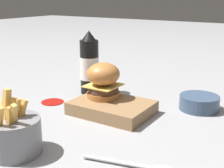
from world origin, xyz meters
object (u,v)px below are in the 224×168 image
ketchup_bottle (89,65)px  fries_basket (14,135)px  side_bowl (199,102)px  serving_board (112,108)px  spoon (150,168)px  burger (103,80)px

ketchup_bottle → fries_basket: (0.11, -0.41, -0.05)m
fries_basket → side_bowl: 0.51m
serving_board → spoon: bearing=-43.8°
serving_board → ketchup_bottle: (-0.16, 0.12, 0.08)m
burger → fries_basket: (-0.01, -0.31, -0.04)m
burger → ketchup_bottle: 0.16m
ketchup_bottle → burger: bearing=-39.5°
side_bowl → spoon: size_ratio=0.61×
serving_board → spoon: size_ratio=1.14×
burger → ketchup_bottle: size_ratio=0.48×
side_bowl → spoon: 0.37m
serving_board → side_bowl: size_ratio=1.89×
serving_board → ketchup_bottle: bearing=143.7°
burger → fries_basket: bearing=-91.8°
fries_basket → spoon: 0.28m
fries_basket → side_bowl: bearing=61.8°
fries_basket → serving_board: bearing=80.2°
burger → spoon: size_ratio=0.55×
burger → spoon: (0.26, -0.22, -0.08)m
burger → side_bowl: 0.28m
ketchup_bottle → fries_basket: ketchup_bottle is taller
side_bowl → ketchup_bottle: bearing=-173.7°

